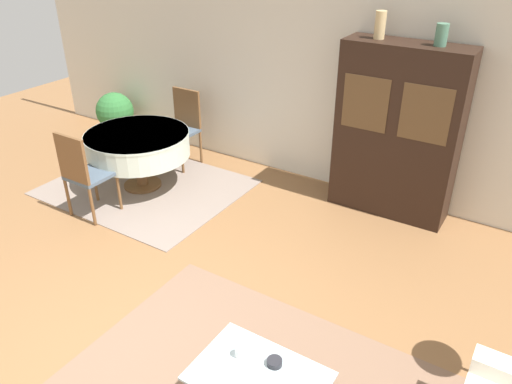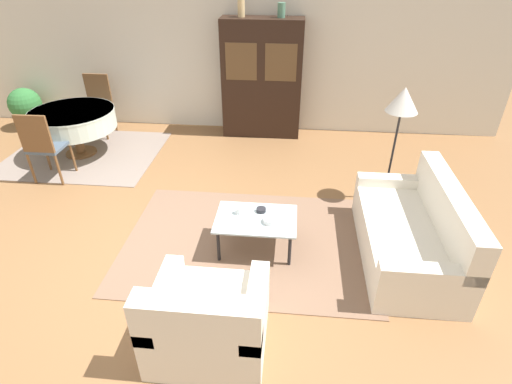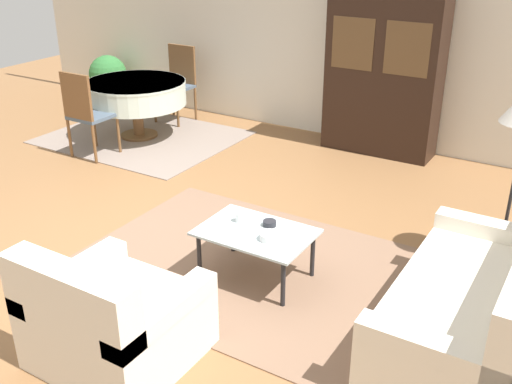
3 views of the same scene
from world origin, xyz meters
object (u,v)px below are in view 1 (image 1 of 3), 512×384
object	(u,v)px
dining_chair_near	(83,171)
cup	(240,352)
display_cabinet	(397,132)
bowl_small	(275,362)
vase_short	(442,35)
vase_tall	(380,25)
potted_plant	(115,114)
dining_chair_far	(183,123)
dining_table	(138,144)
coffee_table	(259,380)

from	to	relation	value
dining_chair_near	cup	size ratio (longest dim) A/B	12.70
display_cabinet	dining_chair_near	bearing A→B (deg)	-144.94
bowl_small	vase_short	world-z (taller)	vase_short
vase_tall	potted_plant	xyz separation A→B (m)	(-3.98, -0.17, -1.68)
bowl_small	dining_chair_far	bearing A→B (deg)	137.80
dining_table	dining_chair_far	world-z (taller)	dining_chair_far
vase_short	bowl_small	bearing A→B (deg)	-90.57
dining_chair_far	coffee_table	bearing A→B (deg)	136.09
coffee_table	vase_tall	xyz separation A→B (m)	(-0.55, 3.24, 1.72)
display_cabinet	bowl_small	xyz separation A→B (m)	(0.26, -3.11, -0.54)
coffee_table	cup	size ratio (longest dim) A/B	10.81
bowl_small	vase_short	bearing A→B (deg)	89.43
dining_chair_near	coffee_table	bearing A→B (deg)	-21.77
cup	dining_table	bearing A→B (deg)	144.95
potted_plant	dining_chair_far	bearing A→B (deg)	-4.29
bowl_small	vase_short	size ratio (longest dim) A/B	0.49
potted_plant	coffee_table	bearing A→B (deg)	-34.18
dining_table	vase_short	xyz separation A→B (m)	(3.16, 1.14, 1.47)
bowl_small	potted_plant	size ratio (longest dim) A/B	0.14
display_cabinet	dining_chair_far	size ratio (longest dim) A/B	1.90
cup	vase_tall	bearing A→B (deg)	96.46
cup	vase_short	world-z (taller)	vase_short
display_cabinet	bowl_small	bearing A→B (deg)	-85.18
coffee_table	potted_plant	bearing A→B (deg)	145.82
coffee_table	dining_chair_far	xyz separation A→B (m)	(-3.09, 2.97, 0.21)
dining_table	potted_plant	world-z (taller)	same
coffee_table	vase_short	world-z (taller)	vase_short
bowl_small	dining_chair_near	bearing A→B (deg)	160.64
coffee_table	dining_chair_far	size ratio (longest dim) A/B	0.85
dining_table	vase_tall	world-z (taller)	vase_tall
display_cabinet	potted_plant	size ratio (longest dim) A/B	2.64
dining_chair_near	cup	bearing A→B (deg)	-21.85
coffee_table	potted_plant	distance (m)	5.48
dining_chair_near	bowl_small	bearing A→B (deg)	-19.36
bowl_small	vase_tall	bearing A→B (deg)	100.84
vase_tall	vase_short	world-z (taller)	vase_tall
dining_chair_far	vase_tall	distance (m)	2.96
dining_chair_near	dining_chair_far	world-z (taller)	same
dining_chair_near	vase_tall	size ratio (longest dim) A/B	3.66
display_cabinet	dining_chair_far	xyz separation A→B (m)	(-2.87, -0.27, -0.39)
dining_table	dining_chair_far	xyz separation A→B (m)	(-0.00, 0.87, -0.00)
cup	vase_short	xyz separation A→B (m)	(0.27, 3.17, 1.60)
coffee_table	dining_chair_far	bearing A→B (deg)	136.09
dining_chair_far	vase_tall	xyz separation A→B (m)	(2.53, 0.27, 1.50)
cup	bowl_small	world-z (taller)	cup
dining_table	dining_chair_near	world-z (taller)	dining_chair_near
display_cabinet	dining_table	xyz separation A→B (m)	(-2.87, -1.14, -0.39)
display_cabinet	dining_table	size ratio (longest dim) A/B	1.52
display_cabinet	bowl_small	size ratio (longest dim) A/B	18.31
dining_chair_near	dining_chair_far	size ratio (longest dim) A/B	1.00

